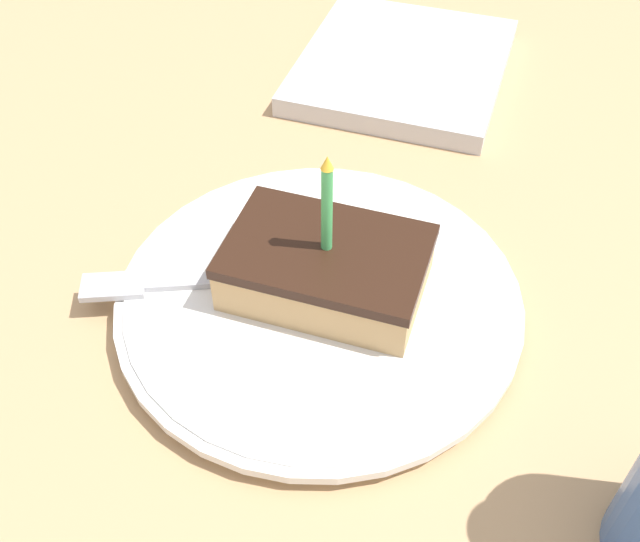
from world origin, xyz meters
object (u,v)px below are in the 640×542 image
object	(u,v)px
plate	(320,298)
fork	(193,281)
marble_board	(405,66)
cake_slice	(326,267)

from	to	relation	value
plate	fork	bearing A→B (deg)	-75.97
fork	marble_board	xyz separation A→B (m)	(-0.35, 0.07, -0.01)
fork	plate	bearing A→B (deg)	104.03
marble_board	plate	bearing A→B (deg)	2.93
cake_slice	fork	bearing A→B (deg)	-73.73
fork	cake_slice	bearing A→B (deg)	106.27
plate	marble_board	bearing A→B (deg)	-177.07
cake_slice	marble_board	bearing A→B (deg)	-176.47
plate	fork	distance (m)	0.09
cake_slice	fork	distance (m)	0.10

